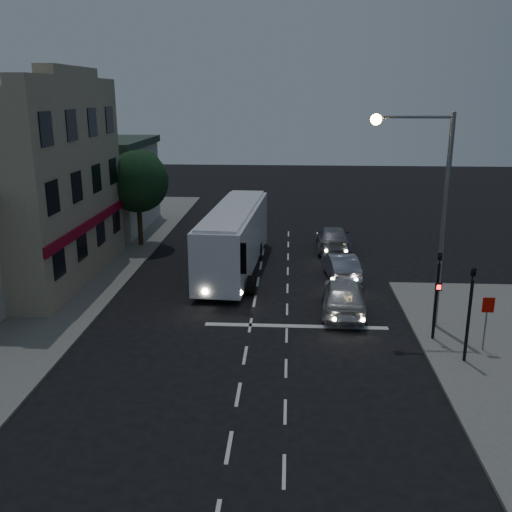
# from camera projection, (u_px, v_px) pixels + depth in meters

# --- Properties ---
(ground) EXTENTS (120.00, 120.00, 0.00)m
(ground) POSITION_uv_depth(u_px,v_px,m) (247.00, 344.00, 23.13)
(ground) COLOR black
(sidewalk_far) EXTENTS (12.00, 50.00, 0.12)m
(sidewalk_far) POSITION_uv_depth(u_px,v_px,m) (24.00, 276.00, 31.53)
(sidewalk_far) COLOR slate
(sidewalk_far) RESTS_ON ground
(road_markings) EXTENTS (8.00, 30.55, 0.01)m
(road_markings) POSITION_uv_depth(u_px,v_px,m) (280.00, 315.00, 26.23)
(road_markings) COLOR silver
(road_markings) RESTS_ON ground
(tour_bus) EXTENTS (3.24, 12.06, 3.66)m
(tour_bus) POSITION_uv_depth(u_px,v_px,m) (234.00, 236.00, 32.38)
(tour_bus) COLOR white
(tour_bus) RESTS_ON ground
(car_suv) EXTENTS (2.25, 4.99, 1.66)m
(car_suv) POSITION_uv_depth(u_px,v_px,m) (344.00, 295.00, 26.31)
(car_suv) COLOR silver
(car_suv) RESTS_ON ground
(car_sedan_a) EXTENTS (1.97, 4.39, 1.40)m
(car_sedan_a) POSITION_uv_depth(u_px,v_px,m) (341.00, 266.00, 31.24)
(car_sedan_a) COLOR #9B9BA9
(car_sedan_a) RESTS_ON ground
(car_sedan_b) EXTENTS (2.23, 5.25, 1.51)m
(car_sedan_b) POSITION_uv_depth(u_px,v_px,m) (333.00, 239.00, 36.89)
(car_sedan_b) COLOR gray
(car_sedan_b) RESTS_ON ground
(traffic_signal_main) EXTENTS (0.25, 0.35, 4.10)m
(traffic_signal_main) POSITION_uv_depth(u_px,v_px,m) (437.00, 285.00, 22.78)
(traffic_signal_main) COLOR black
(traffic_signal_main) RESTS_ON sidewalk_near
(traffic_signal_side) EXTENTS (0.18, 0.15, 4.10)m
(traffic_signal_side) POSITION_uv_depth(u_px,v_px,m) (470.00, 303.00, 20.84)
(traffic_signal_side) COLOR black
(traffic_signal_side) RESTS_ON sidewalk_near
(regulatory_sign) EXTENTS (0.45, 0.12, 2.20)m
(regulatory_sign) POSITION_uv_depth(u_px,v_px,m) (487.00, 315.00, 21.93)
(regulatory_sign) COLOR slate
(regulatory_sign) RESTS_ON sidewalk_near
(streetlight) EXTENTS (3.32, 0.44, 9.00)m
(streetlight) POSITION_uv_depth(u_px,v_px,m) (430.00, 197.00, 23.25)
(streetlight) COLOR slate
(streetlight) RESTS_ON sidewalk_near
(low_building_north) EXTENTS (9.40, 9.40, 6.50)m
(low_building_north) POSITION_uv_depth(u_px,v_px,m) (85.00, 183.00, 42.16)
(low_building_north) COLOR #9E9D98
(low_building_north) RESTS_ON sidewalk_far
(street_tree) EXTENTS (4.00, 4.00, 6.20)m
(street_tree) POSITION_uv_depth(u_px,v_px,m) (137.00, 179.00, 36.78)
(street_tree) COLOR black
(street_tree) RESTS_ON sidewalk_far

